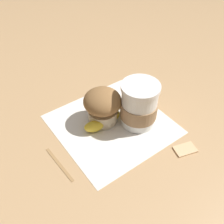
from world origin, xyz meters
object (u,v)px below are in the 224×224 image
Objects in this scene: banana at (108,117)px; sugar_packet at (185,149)px; muffin at (103,105)px; coffee_cup at (139,106)px.

banana reaches higher than sugar_packet.
sugar_packet is at bearing 125.19° from muffin.
muffin is 0.68× the size of banana.
coffee_cup is at bearing -69.49° from sugar_packet.
banana is at bearing 134.70° from muffin.
coffee_cup reaches higher than banana.
muffin is 0.22m from sugar_packet.
muffin is 1.87× the size of sugar_packet.
coffee_cup reaches higher than sugar_packet.
coffee_cup is at bearing 148.40° from muffin.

